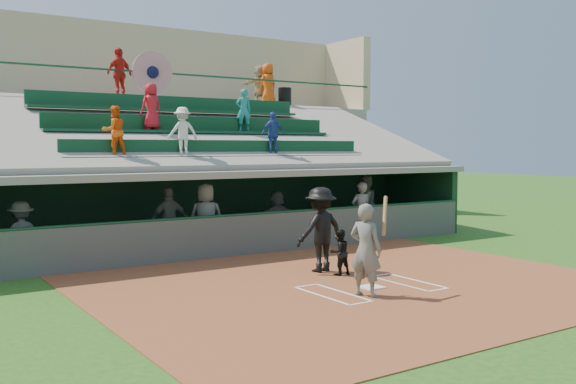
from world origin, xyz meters
TOP-DOWN VIEW (x-y plane):
  - ground at (0.00, 0.00)m, footprint 100.00×100.00m
  - dirt_slab at (0.00, 0.50)m, footprint 11.00×9.00m
  - home_plate at (0.00, 0.00)m, footprint 0.43×0.43m
  - batters_box_chalk at (0.00, 0.00)m, footprint 2.65×1.85m
  - dugout_floor at (0.00, 6.75)m, footprint 16.00×3.50m
  - concourse_slab at (0.00, 13.50)m, footprint 20.00×3.00m
  - grandstand at (-0.01, 10.51)m, footprint 20.40×10.40m
  - batter_at_plate at (-0.58, -0.49)m, footprint 0.96×0.81m
  - catcher at (0.26, 1.42)m, footprint 0.54×0.43m
  - home_umpire at (0.16, 2.01)m, footprint 1.31×0.80m
  - dugout_bench at (0.26, 8.02)m, footprint 15.19×4.51m
  - dugout_player_a at (-5.66, 6.07)m, footprint 1.07×0.64m
  - dugout_player_b at (-1.88, 6.12)m, footprint 1.08×0.49m
  - dugout_player_c at (-0.98, 5.73)m, footprint 1.09×0.90m
  - dugout_player_d at (1.77, 6.47)m, footprint 1.44×0.46m
  - dugout_player_e at (4.09, 5.26)m, footprint 0.72×0.53m
  - dugout_player_f at (5.19, 6.37)m, footprint 1.06×0.88m
  - trash_bin at (6.11, 12.69)m, footprint 0.55×0.55m
  - concourse_staff_a at (-1.15, 12.12)m, footprint 1.14×0.81m
  - concourse_staff_b at (5.10, 12.39)m, footprint 0.95×0.72m
  - concourse_staff_c at (5.06, 13.00)m, footprint 1.61×0.55m

SIDE VIEW (x-z plane):
  - ground at x=0.00m, z-range 0.00..0.00m
  - dirt_slab at x=0.00m, z-range 0.00..0.02m
  - dugout_floor at x=0.00m, z-range 0.00..0.04m
  - batters_box_chalk at x=0.00m, z-range 0.02..0.03m
  - home_plate at x=0.00m, z-range 0.02..0.05m
  - dugout_bench at x=0.26m, z-range 0.04..0.51m
  - catcher at x=0.26m, z-range 0.02..1.06m
  - dugout_player_d at x=1.77m, z-range 0.04..1.60m
  - dugout_player_a at x=-5.66m, z-range 0.04..1.66m
  - batter_at_plate at x=-0.58m, z-range -0.04..1.92m
  - dugout_player_b at x=-1.88m, z-range 0.04..1.86m
  - dugout_player_e at x=4.09m, z-range 0.04..1.86m
  - dugout_player_c at x=-0.98m, z-range 0.04..1.95m
  - home_umpire at x=0.16m, z-range 0.02..2.00m
  - dugout_player_f at x=5.19m, z-range 0.04..2.00m
  - grandstand at x=-0.01m, z-range -1.64..6.16m
  - concourse_slab at x=0.00m, z-range 0.00..4.60m
  - trash_bin at x=6.11m, z-range 4.60..5.42m
  - concourse_staff_c at x=5.06m, z-range 4.60..6.33m
  - concourse_staff_b at x=5.10m, z-range 4.60..6.34m
  - concourse_staff_a at x=-1.15m, z-range 4.60..6.39m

